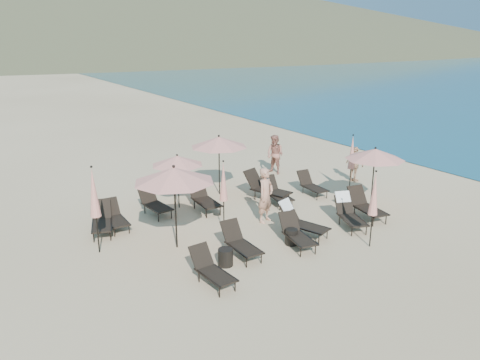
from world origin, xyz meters
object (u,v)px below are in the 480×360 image
beachgoer_a (266,195)px  side_table_1 (291,237)px  beachgoer_c (355,164)px  umbrella_open_3 (219,142)px  lounger_2 (296,233)px  lounger_10 (266,187)px  umbrella_closed_2 (94,193)px  lounger_7 (154,202)px  umbrella_closed_3 (223,182)px  umbrella_closed_0 (374,194)px  lounger_8 (204,198)px  umbrella_closed_1 (352,153)px  beachgoer_b (275,155)px  lounger_6 (115,216)px  lounger_9 (276,192)px  umbrella_open_2 (177,160)px  lounger_3 (300,220)px  umbrella_open_0 (174,175)px  side_table_0 (226,257)px  lounger_4 (349,212)px  lounger_0 (211,269)px  lounger_12 (102,220)px  lounger_11 (311,185)px  lounger_5 (366,205)px  umbrella_open_1 (375,154)px

beachgoer_a → side_table_1: bearing=-123.1°
beachgoer_c → umbrella_open_3: bearing=70.3°
lounger_2 → lounger_10: lounger_10 is taller
umbrella_closed_2 → lounger_7: bearing=39.4°
umbrella_closed_3 → beachgoer_a: 1.67m
side_table_1 → umbrella_closed_0: bearing=-34.8°
lounger_8 → umbrella_closed_1: bearing=-10.8°
umbrella_open_3 → beachgoer_b: umbrella_open_3 is taller
lounger_10 → umbrella_open_3: (-1.16, 1.50, 1.60)m
lounger_6 → umbrella_closed_3: size_ratio=0.64×
lounger_2 → umbrella_closed_2: (-5.11, 2.61, 1.40)m
lounger_9 → umbrella_open_2: umbrella_open_2 is taller
beachgoer_b → lounger_6: bearing=-90.3°
lounger_3 → umbrella_open_2: 4.91m
umbrella_open_0 → umbrella_closed_0: umbrella_open_0 is taller
side_table_0 → beachgoer_c: (8.52, 3.81, 0.52)m
side_table_0 → umbrella_open_0: bearing=110.4°
lounger_4 → umbrella_open_2: umbrella_open_2 is taller
umbrella_open_3 → umbrella_closed_3: umbrella_open_3 is taller
umbrella_open_2 → umbrella_open_3: 2.11m
lounger_0 → lounger_10: bearing=38.1°
lounger_12 → beachgoer_c: 10.74m
lounger_7 → lounger_8: (1.67, -0.53, 0.02)m
umbrella_closed_1 → umbrella_closed_2: size_ratio=0.92×
lounger_2 → lounger_6: bearing=145.2°
lounger_2 → beachgoer_a: bearing=91.6°
umbrella_open_2 → umbrella_closed_3: 2.63m
lounger_0 → lounger_7: (0.57, 5.29, 0.03)m
lounger_6 → lounger_7: lounger_7 is taller
umbrella_closed_0 → beachgoer_b: size_ratio=1.33×
lounger_3 → beachgoer_a: 1.55m
lounger_4 → lounger_9: bearing=123.8°
lounger_0 → beachgoer_a: size_ratio=0.82×
lounger_12 → umbrella_closed_2: umbrella_closed_2 is taller
lounger_9 → side_table_1: bearing=-111.9°
lounger_4 → lounger_11: lounger_4 is taller
lounger_11 → beachgoer_b: (0.48, 3.14, 0.49)m
lounger_9 → side_table_0: (-4.06, -3.33, -0.19)m
lounger_4 → lounger_5: lounger_4 is taller
lounger_10 → umbrella_open_0: umbrella_open_0 is taller
umbrella_open_0 → umbrella_closed_1: bearing=7.2°
lounger_5 → umbrella_open_1: bearing=43.4°
lounger_7 → beachgoer_a: beachgoer_a is taller
lounger_6 → lounger_9: (5.82, -0.80, 0.03)m
umbrella_open_1 → umbrella_open_2: size_ratio=1.13×
umbrella_open_2 → lounger_5: bearing=-39.9°
umbrella_open_1 → lounger_2: bearing=-164.8°
umbrella_closed_2 → lounger_5: bearing=-13.4°
umbrella_open_0 → lounger_8: bearing=48.2°
lounger_11 → umbrella_open_2: bearing=168.4°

